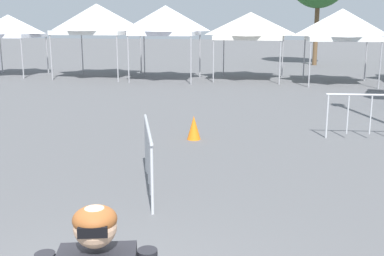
{
  "coord_description": "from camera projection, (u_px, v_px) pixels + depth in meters",
  "views": [
    {
      "loc": [
        1.49,
        -3.05,
        2.72
      ],
      "look_at": [
        0.27,
        3.12,
        1.3
      ],
      "focal_mm": 44.44,
      "sensor_mm": 36.0,
      "label": 1
    }
  ],
  "objects": [
    {
      "name": "canopy_tent_far_right",
      "position": [
        9.0,
        26.0,
        23.94
      ],
      "size": [
        2.9,
        2.9,
        3.04
      ],
      "color": "#9E9EA3",
      "rests_on": "ground"
    },
    {
      "name": "canopy_tent_behind_center",
      "position": [
        97.0,
        19.0,
        23.05
      ],
      "size": [
        3.56,
        3.56,
        3.55
      ],
      "color": "#9E9EA3",
      "rests_on": "ground"
    },
    {
      "name": "canopy_tent_center",
      "position": [
        166.0,
        20.0,
        21.85
      ],
      "size": [
        3.07,
        3.07,
        3.43
      ],
      "color": "#9E9EA3",
      "rests_on": "ground"
    },
    {
      "name": "canopy_tent_right_of_center",
      "position": [
        250.0,
        26.0,
        22.13
      ],
      "size": [
        3.19,
        3.19,
        3.13
      ],
      "color": "#9E9EA3",
      "rests_on": "ground"
    },
    {
      "name": "canopy_tent_behind_right",
      "position": [
        342.0,
        25.0,
        20.55
      ],
      "size": [
        3.09,
        3.09,
        3.25
      ],
      "color": "#9E9EA3",
      "rests_on": "ground"
    },
    {
      "name": "crowd_barrier_near_person",
      "position": [
        371.0,
        108.0,
        11.07
      ],
      "size": [
        2.09,
        0.27,
        1.08
      ],
      "color": "#B7BABF",
      "rests_on": "ground"
    },
    {
      "name": "crowd_barrier_by_lift",
      "position": [
        148.0,
        146.0,
        7.65
      ],
      "size": [
        0.73,
        2.0,
        1.08
      ],
      "color": "#B7BABF",
      "rests_on": "ground"
    },
    {
      "name": "traffic_cone_lot_center",
      "position": [
        194.0,
        128.0,
        11.12
      ],
      "size": [
        0.32,
        0.32,
        0.56
      ],
      "primitive_type": "cone",
      "color": "orange",
      "rests_on": "ground"
    }
  ]
}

